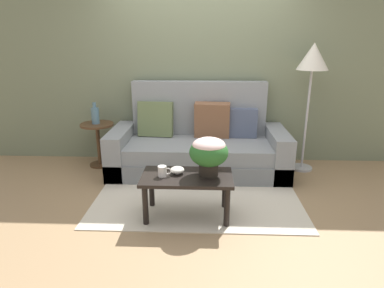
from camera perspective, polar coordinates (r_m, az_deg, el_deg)
ground_plane at (r=3.84m, az=0.97°, el=-8.50°), size 14.00×14.00×0.00m
wall_back at (r=4.68m, az=1.45°, el=13.61°), size 6.40×0.12×2.72m
area_rug at (r=3.93m, az=1.00°, el=-7.77°), size 2.25×1.86×0.01m
couch at (r=4.40m, az=1.15°, el=-0.26°), size 2.28×0.94×1.15m
coffee_table at (r=3.23m, az=-0.88°, el=-6.68°), size 0.88×0.49×0.44m
side_table at (r=4.70m, az=-15.99°, el=1.21°), size 0.45×0.45×0.61m
floor_lamp at (r=4.46m, az=20.18°, el=12.99°), size 0.39×0.39×1.66m
potted_plant at (r=3.13m, az=2.93°, el=-1.39°), size 0.37×0.37×0.38m
coffee_mug at (r=3.18m, az=-5.10°, el=-4.72°), size 0.13×0.08×0.10m
snack_bowl at (r=3.24m, az=-2.56°, el=-4.52°), size 0.14×0.14×0.07m
table_vase at (r=4.62m, az=-16.43°, el=4.83°), size 0.10×0.10×0.29m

